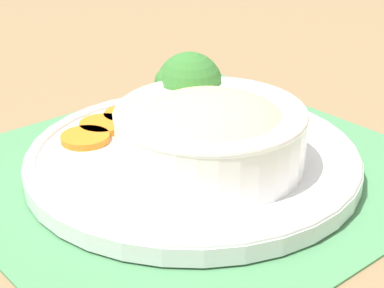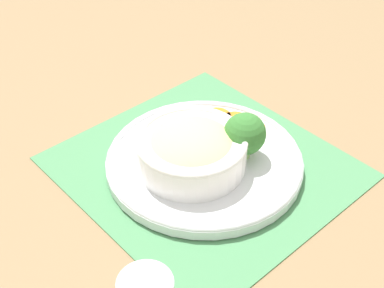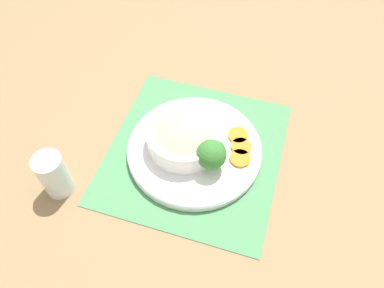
# 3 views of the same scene
# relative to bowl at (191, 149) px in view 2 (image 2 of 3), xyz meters

# --- Properties ---
(ground_plane) EXTENTS (4.00, 4.00, 0.00)m
(ground_plane) POSITION_rel_bowl_xyz_m (0.00, 0.03, -0.05)
(ground_plane) COLOR #8C704C
(placemat) EXTENTS (0.44, 0.42, 0.00)m
(placemat) POSITION_rel_bowl_xyz_m (0.00, 0.03, -0.05)
(placemat) COLOR #4C8C59
(placemat) RESTS_ON ground_plane
(plate) EXTENTS (0.31, 0.31, 0.02)m
(plate) POSITION_rel_bowl_xyz_m (0.00, 0.03, -0.04)
(plate) COLOR silver
(plate) RESTS_ON placemat
(bowl) EXTENTS (0.17, 0.17, 0.07)m
(bowl) POSITION_rel_bowl_xyz_m (0.00, 0.00, 0.00)
(bowl) COLOR white
(bowl) RESTS_ON plate
(broccoli_floret) EXTENTS (0.07, 0.07, 0.08)m
(broccoli_floret) POSITION_rel_bowl_xyz_m (0.03, 0.08, 0.01)
(broccoli_floret) COLOR #84AD5B
(broccoli_floret) RESTS_ON plate
(carrot_slice_near) EXTENTS (0.05, 0.05, 0.01)m
(carrot_slice_near) POSITION_rel_bowl_xyz_m (-0.01, 0.13, -0.03)
(carrot_slice_near) COLOR orange
(carrot_slice_near) RESTS_ON plate
(carrot_slice_middle) EXTENTS (0.05, 0.05, 0.01)m
(carrot_slice_middle) POSITION_rel_bowl_xyz_m (-0.04, 0.13, -0.03)
(carrot_slice_middle) COLOR orange
(carrot_slice_middle) RESTS_ON plate
(carrot_slice_far) EXTENTS (0.05, 0.05, 0.01)m
(carrot_slice_far) POSITION_rel_bowl_xyz_m (-0.07, 0.11, -0.03)
(carrot_slice_far) COLOR orange
(carrot_slice_far) RESTS_ON plate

